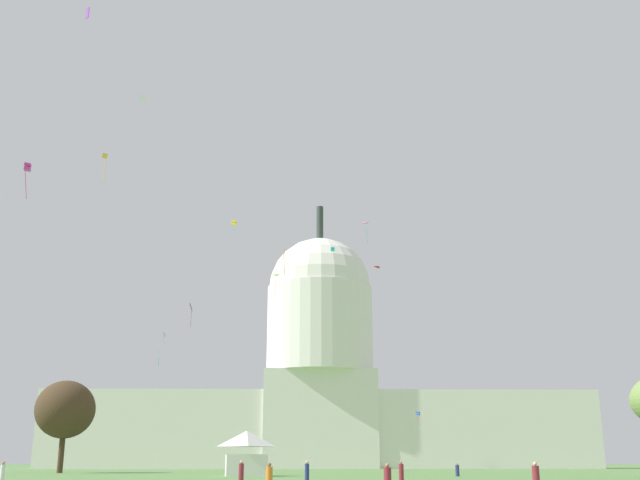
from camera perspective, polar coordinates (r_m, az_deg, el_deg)
name	(u,v)px	position (r m, az deg, el deg)	size (l,w,h in m)	color
capitol_building	(320,382)	(193.02, -0.01, -10.57)	(132.72, 26.79, 66.71)	silver
event_tent	(246,453)	(95.43, -5.53, -15.60)	(5.67, 5.92, 5.26)	white
tree_west_far	(65,410)	(126.36, -18.52, -11.94)	(12.95, 12.99, 13.76)	#42301E
person_maroon_near_tent	(536,477)	(53.51, 15.85, -16.67)	(0.64, 0.64, 1.71)	maroon
person_maroon_lawn_far_left	(401,472)	(69.72, 6.10, -16.90)	(0.55, 0.55, 1.73)	maroon
person_maroon_mid_center	(388,479)	(45.78, 5.08, -17.41)	(0.61, 0.61, 1.63)	maroon
person_white_edge_east	(2,474)	(63.34, -22.68, -15.86)	(0.49, 0.49, 1.73)	silver
person_navy_lawn_far_right	(307,473)	(65.45, -0.98, -17.00)	(0.49, 0.49, 1.78)	navy
person_maroon_back_center	(241,472)	(69.83, -5.92, -16.89)	(0.59, 0.59, 1.79)	maroon
person_orange_aisle_center	(269,477)	(52.39, -3.82, -17.27)	(0.59, 0.59, 1.64)	orange
person_navy_front_right	(457,470)	(95.23, 10.24, -16.61)	(0.59, 0.59, 1.50)	navy
kite_yellow_high	(234,223)	(179.16, -6.44, 1.26)	(1.22, 1.16, 3.27)	yellow
kite_blue_low	(418,414)	(161.47, 7.33, -12.75)	(1.01, 0.99, 2.80)	blue
kite_lime_high	(277,279)	(169.27, -3.27, -2.91)	(1.54, 1.06, 4.18)	#8CD133
kite_pink_high	(367,227)	(160.59, 3.53, 0.99)	(1.68, 1.55, 4.24)	pink
kite_black_mid	(191,309)	(134.29, -9.63, -5.15)	(0.60, 0.83, 4.13)	black
kite_violet_high	(87,13)	(95.81, -17.00, 15.93)	(0.59, 0.74, 1.36)	purple
kite_red_high	(379,267)	(153.20, 4.43, -2.05)	(1.59, 1.69, 0.36)	red
kite_green_mid	(164,335)	(176.63, -11.57, -6.99)	(0.47, 0.98, 2.35)	green
kite_white_high	(143,98)	(131.11, -13.12, 10.30)	(1.22, 0.23, 1.34)	white
kite_gold_high	(105,161)	(101.71, -15.80, 5.70)	(0.67, 0.39, 3.99)	gold
kite_cyan_mid	(161,355)	(139.40, -11.77, -8.44)	(1.11, 1.42, 2.13)	#33BCDB
kite_magenta_mid	(28,168)	(95.33, -21.03, 5.05)	(0.88, 0.85, 4.30)	#D1339E
kite_orange_mid	(284,257)	(81.51, -2.71, -1.27)	(0.16, 0.66, 2.73)	orange
kite_turquoise_high	(333,249)	(151.43, 0.95, -0.69)	(0.81, 0.81, 0.70)	teal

